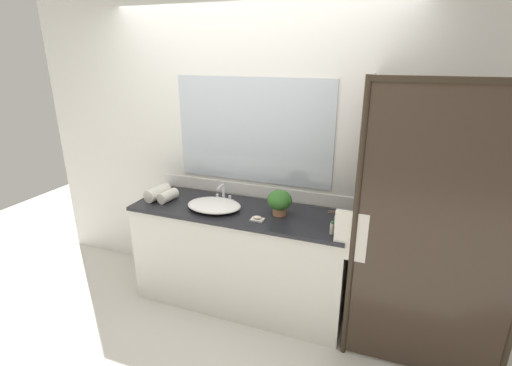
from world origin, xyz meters
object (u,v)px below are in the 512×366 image
at_px(soap_dish, 257,219).
at_px(rolled_towel_middle, 168,196).
at_px(sink_basin, 214,205).
at_px(potted_plant, 279,201).
at_px(rolled_towel_near_edge, 158,193).
at_px(amenity_bottle_conditioner, 336,221).
at_px(faucet, 223,196).
at_px(amenity_bottle_lotion, 332,228).

xyz_separation_m(soap_dish, rolled_towel_middle, (-0.86, 0.10, 0.03)).
relative_size(sink_basin, soap_dish, 4.56).
relative_size(sink_basin, potted_plant, 2.23).
bearing_deg(rolled_towel_middle, rolled_towel_near_edge, 174.75).
height_order(sink_basin, rolled_towel_middle, rolled_towel_middle).
height_order(amenity_bottle_conditioner, rolled_towel_middle, rolled_towel_middle).
xyz_separation_m(potted_plant, soap_dish, (-0.12, -0.16, -0.10)).
distance_m(faucet, soap_dish, 0.49).
bearing_deg(amenity_bottle_conditioner, soap_dish, -168.89).
bearing_deg(potted_plant, rolled_towel_middle, -176.38).
relative_size(sink_basin, amenity_bottle_conditioner, 4.97).
bearing_deg(rolled_towel_near_edge, rolled_towel_middle, -5.25).
height_order(potted_plant, rolled_towel_middle, potted_plant).
height_order(amenity_bottle_lotion, rolled_towel_near_edge, rolled_towel_near_edge).
bearing_deg(sink_basin, potted_plant, 8.44).
height_order(faucet, potted_plant, potted_plant).
height_order(faucet, amenity_bottle_lotion, faucet).
relative_size(potted_plant, amenity_bottle_conditioner, 2.23).
relative_size(amenity_bottle_conditioner, amenity_bottle_lotion, 0.95).
relative_size(sink_basin, faucet, 2.68).
distance_m(faucet, rolled_towel_middle, 0.48).
relative_size(sink_basin, rolled_towel_middle, 2.47).
height_order(potted_plant, soap_dish, potted_plant).
distance_m(soap_dish, amenity_bottle_conditioner, 0.59).
relative_size(potted_plant, rolled_towel_near_edge, 0.87).
bearing_deg(rolled_towel_near_edge, potted_plant, 2.73).
bearing_deg(amenity_bottle_conditioner, sink_basin, -178.08).
height_order(rolled_towel_near_edge, rolled_towel_middle, rolled_towel_near_edge).
bearing_deg(rolled_towel_near_edge, faucet, 14.71).
relative_size(faucet, rolled_towel_middle, 0.92).
distance_m(soap_dish, amenity_bottle_lotion, 0.58).
relative_size(soap_dish, rolled_towel_middle, 0.54).
xyz_separation_m(faucet, soap_dish, (0.41, -0.26, -0.04)).
relative_size(faucet, amenity_bottle_lotion, 1.76).
bearing_deg(faucet, soap_dish, -31.84).
xyz_separation_m(sink_basin, rolled_towel_near_edge, (-0.56, 0.03, 0.02)).
bearing_deg(amenity_bottle_conditioner, rolled_towel_middle, -179.36).
height_order(sink_basin, amenity_bottle_lotion, amenity_bottle_lotion).
distance_m(faucet, amenity_bottle_lotion, 1.03).
bearing_deg(faucet, rolled_towel_middle, -160.79).
bearing_deg(rolled_towel_middle, potted_plant, 3.62).
height_order(faucet, rolled_towel_middle, faucet).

